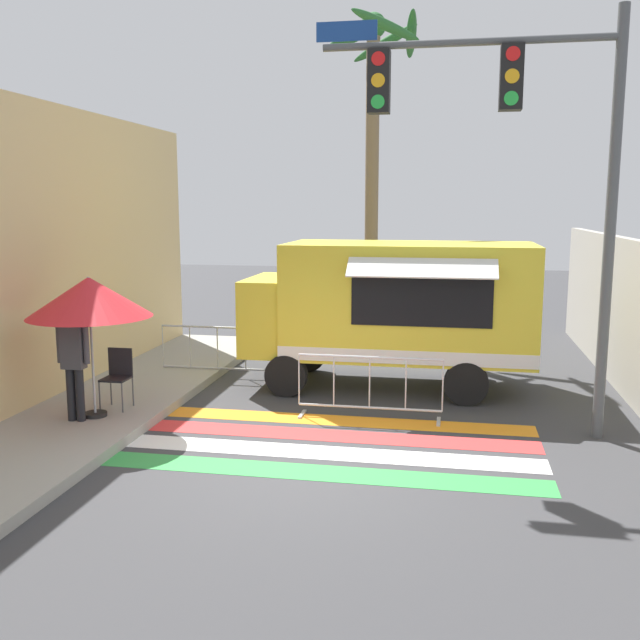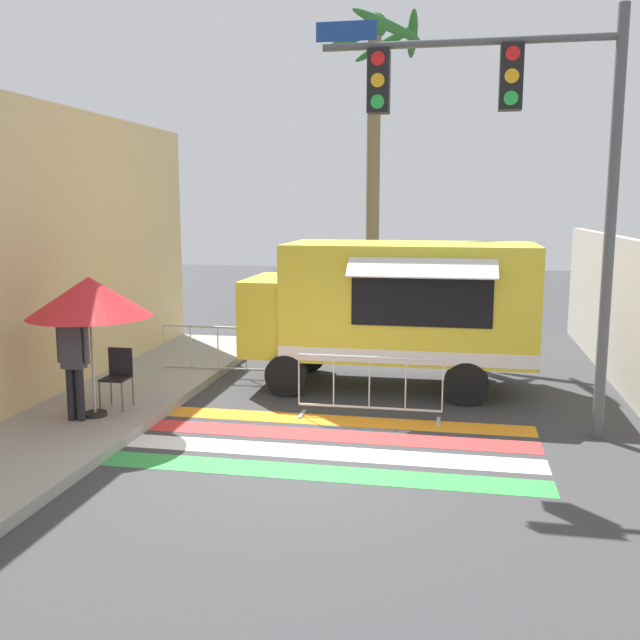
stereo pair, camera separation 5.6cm
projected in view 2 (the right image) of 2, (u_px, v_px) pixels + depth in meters
The scene contains 10 objects.
ground_plane at pixel (306, 463), 9.59m from camera, with size 60.00×60.00×0.00m, color #38383A.
crosswalk_painted at pixel (318, 443), 10.39m from camera, with size 6.40×2.84×0.01m.
food_truck at pixel (387, 304), 13.35m from camera, with size 5.33×2.63×2.74m.
traffic_signal_pole at pixel (514, 136), 10.21m from camera, with size 4.36×0.29×6.16m.
patio_umbrella at pixel (89, 297), 10.90m from camera, with size 1.90×1.90×2.20m.
folding_chair at pixel (118, 372), 11.62m from camera, with size 0.41×0.41×0.97m.
vendor_person at pixel (73, 357), 10.82m from camera, with size 0.53×0.23×1.75m.
barricade_front at pixel (369, 388), 11.49m from camera, with size 2.35×0.44×1.04m.
barricade_side at pixel (218, 352), 14.28m from camera, with size 2.35×0.44×1.04m.
palm_tree at pixel (375, 120), 17.25m from camera, with size 2.34×2.44×7.94m.
Camera 2 is at (1.90, -8.96, 3.45)m, focal length 40.00 mm.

